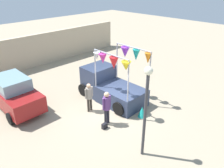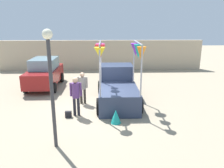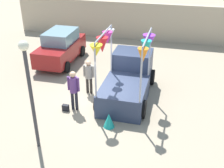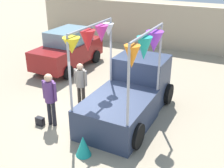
# 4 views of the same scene
# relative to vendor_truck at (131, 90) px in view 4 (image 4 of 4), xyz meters

# --- Properties ---
(ground_plane) EXTENTS (60.00, 60.00, 0.00)m
(ground_plane) POSITION_rel_vendor_truck_xyz_m (-1.04, -1.16, -0.90)
(ground_plane) COLOR gray
(vendor_truck) EXTENTS (2.37, 4.05, 3.24)m
(vendor_truck) POSITION_rel_vendor_truck_xyz_m (0.00, 0.00, 0.00)
(vendor_truck) COLOR #2D3851
(vendor_truck) RESTS_ON ground
(parked_car) EXTENTS (1.88, 4.00, 1.88)m
(parked_car) POSITION_rel_vendor_truck_xyz_m (-4.56, 2.83, 0.04)
(parked_car) COLOR maroon
(parked_car) RESTS_ON ground
(person_customer) EXTENTS (0.53, 0.34, 1.80)m
(person_customer) POSITION_rel_vendor_truck_xyz_m (-1.96, -1.84, 0.19)
(person_customer) COLOR black
(person_customer) RESTS_ON ground
(person_vendor) EXTENTS (0.53, 0.34, 1.66)m
(person_vendor) POSITION_rel_vendor_truck_xyz_m (-1.81, -0.31, 0.10)
(person_vendor) COLOR #2D2823
(person_vendor) RESTS_ON ground
(handbag) EXTENTS (0.28, 0.16, 0.28)m
(handbag) POSITION_rel_vendor_truck_xyz_m (-2.31, -2.04, -0.76)
(handbag) COLOR black
(handbag) RESTS_ON ground
(brick_boundary_wall) EXTENTS (18.00, 0.36, 2.60)m
(brick_boundary_wall) POSITION_rel_vendor_truck_xyz_m (-1.04, 8.18, 0.40)
(brick_boundary_wall) COLOR tan
(brick_boundary_wall) RESTS_ON ground
(folded_kite_bundle_teal) EXTENTS (0.62, 0.62, 0.60)m
(folded_kite_bundle_teal) POSITION_rel_vendor_truck_xyz_m (-0.22, -2.71, -0.60)
(folded_kite_bundle_teal) COLOR teal
(folded_kite_bundle_teal) RESTS_ON ground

